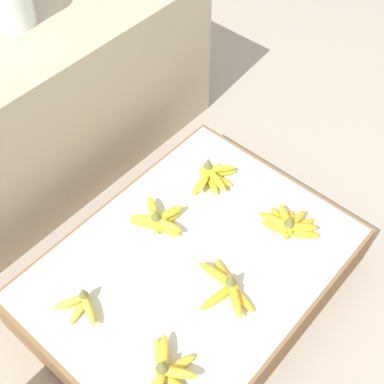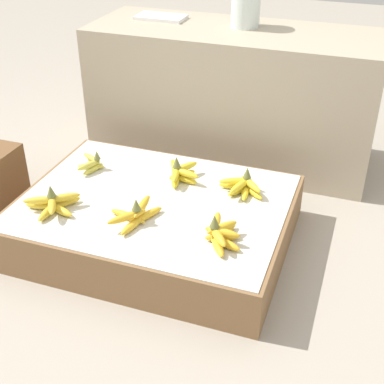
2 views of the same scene
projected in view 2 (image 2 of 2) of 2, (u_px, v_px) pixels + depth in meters
ground_plane at (156, 239)px, 2.33m from camera, size 10.00×10.00×0.00m
display_platform at (155, 220)px, 2.28m from camera, size 1.11×0.84×0.20m
back_vendor_table at (232, 95)px, 2.83m from camera, size 1.47×0.55×0.70m
banana_bunch_front_left at (53, 204)px, 2.14m from camera, size 0.22×0.21×0.11m
banana_bunch_front_midleft at (135, 215)px, 2.07m from camera, size 0.20×0.25×0.11m
banana_bunch_front_midright at (220, 233)px, 1.97m from camera, size 0.15×0.23×0.11m
banana_bunch_middle_left at (92, 163)px, 2.44m from camera, size 0.13×0.17×0.09m
banana_bunch_middle_midleft at (180, 173)px, 2.35m from camera, size 0.18×0.20×0.11m
banana_bunch_middle_midright at (243, 186)px, 2.26m from camera, size 0.21×0.16×0.11m
glass_jar at (246, 5)px, 2.63m from camera, size 0.15×0.15×0.21m
foam_tray_white at (161, 17)px, 2.81m from camera, size 0.26×0.15×0.02m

